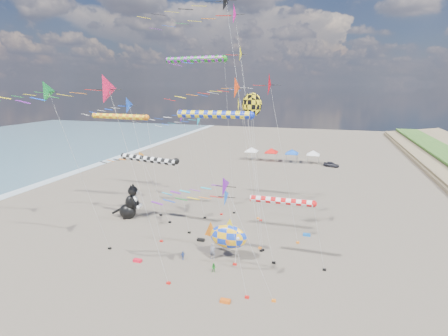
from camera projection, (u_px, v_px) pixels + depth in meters
name	position (u px, v px, depth m)	size (l,w,h in m)	color
ground	(172.00, 304.00, 30.23)	(260.00, 260.00, 0.00)	brown
delta_kite_0	(211.00, 2.00, 35.78)	(14.52, 2.52, 28.30)	black
delta_kite_1	(231.00, 188.00, 29.32)	(8.94, 1.99, 11.30)	purple
delta_kite_2	(243.00, 90.00, 33.88)	(10.02, 2.25, 19.39)	#FD3D11
delta_kite_3	(223.00, 17.00, 43.94)	(15.62, 2.66, 28.37)	#D71288
delta_kite_4	(263.00, 86.00, 38.87)	(12.43, 2.71, 19.91)	red
delta_kite_5	(202.00, 203.00, 30.20)	(9.73, 1.77, 9.77)	blue
delta_kite_6	(54.00, 94.00, 37.73)	(13.49, 2.46, 19.07)	#138433
delta_kite_7	(140.00, 158.00, 47.09)	(9.25, 1.78, 10.10)	orange
delta_kite_8	(119.00, 108.00, 39.75)	(10.19, 2.16, 17.27)	blue
delta_kite_9	(106.00, 91.00, 30.54)	(14.21, 2.74, 19.56)	#EF1747
delta_kite_10	(201.00, 122.00, 48.66)	(8.87, 2.07, 14.81)	#139ABD
delta_kite_11	(229.00, 57.00, 45.48)	(12.17, 2.12, 23.43)	yellow
delta_kite_12	(178.00, 117.00, 47.34)	(9.79, 1.99, 15.57)	#671C96
windsock_0	(217.00, 115.00, 37.61)	(9.95, 0.87, 15.80)	#122BB9
windsock_1	(285.00, 202.00, 35.22)	(8.04, 0.72, 7.40)	red
windsock_2	(123.00, 117.00, 48.81)	(10.00, 0.79, 14.54)	orange
windsock_3	(151.00, 160.00, 43.84)	(9.38, 0.82, 9.76)	black
windsock_4	(198.00, 60.00, 47.93)	(10.19, 0.93, 22.35)	#167B1D
angelfish_kite	(250.00, 106.00, 38.58)	(3.74, 3.02, 17.67)	yellow
cat_inflatable	(129.00, 201.00, 49.23)	(3.72, 1.86, 5.03)	black
fish_inflatable	(228.00, 236.00, 37.32)	(5.45, 2.73, 4.74)	#143AC6
person_adult	(213.00, 251.00, 37.83)	(0.67, 0.44, 1.83)	slate
child_green	(214.00, 268.00, 35.18)	(0.49, 0.38, 1.02)	#1F7E24
child_blue	(183.00, 255.00, 37.78)	(0.57, 0.24, 0.97)	blue
kite_bag_0	(225.00, 301.00, 30.39)	(0.90, 0.44, 0.30)	#D85712
kite_bag_1	(201.00, 240.00, 42.35)	(0.90, 0.44, 0.30)	black
kite_bag_2	(307.00, 235.00, 43.79)	(0.90, 0.44, 0.30)	#125AB5
kite_bag_3	(138.00, 261.00, 37.38)	(0.90, 0.44, 0.30)	red
tent_row	(282.00, 149.00, 85.01)	(19.20, 4.20, 3.80)	white
parked_car	(331.00, 164.00, 80.48)	(1.41, 3.51, 1.19)	#26262D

